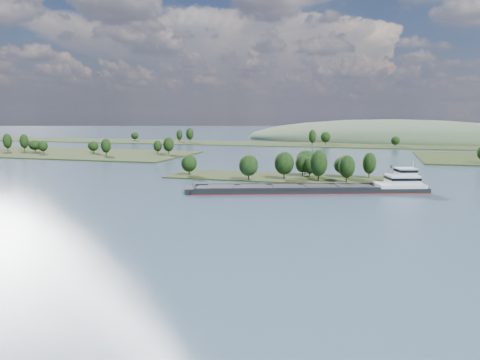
% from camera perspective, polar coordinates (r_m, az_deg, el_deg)
% --- Properties ---
extents(ground, '(1800.00, 1800.00, 0.00)m').
position_cam_1_polar(ground, '(155.29, 0.02, -2.75)').
color(ground, '#334658').
rests_on(ground, ground).
extents(tree_island, '(100.00, 32.91, 14.83)m').
position_cam_1_polar(tree_island, '(210.19, 6.09, 1.27)').
color(tree_island, black).
rests_on(tree_island, ground).
extents(left_bank, '(300.00, 80.00, 14.88)m').
position_cam_1_polar(left_bank, '(394.89, -27.24, 3.19)').
color(left_bank, black).
rests_on(left_bank, ground).
extents(back_shoreline, '(900.00, 60.00, 15.35)m').
position_cam_1_polar(back_shoreline, '(428.60, 11.64, 4.24)').
color(back_shoreline, black).
rests_on(back_shoreline, ground).
extents(hill_west, '(320.00, 160.00, 44.00)m').
position_cam_1_polar(hill_west, '(527.65, 18.02, 4.66)').
color(hill_west, '#3E5238').
rests_on(hill_west, ground).
extents(cargo_barge, '(89.12, 38.57, 12.22)m').
position_cam_1_polar(cargo_barge, '(178.16, 10.20, -0.94)').
color(cargo_barge, black).
rests_on(cargo_barge, ground).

